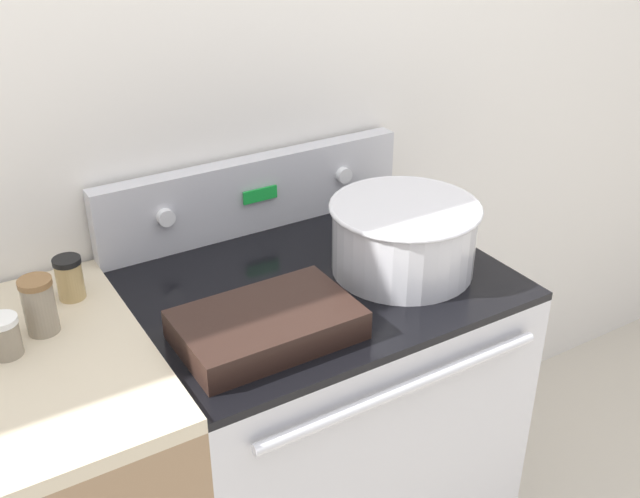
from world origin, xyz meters
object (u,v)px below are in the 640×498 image
object	(u,v)px
spice_jar_brown_cap	(39,306)
spice_jar_black_cap	(69,278)
ladle	(434,216)
spice_jar_white_cap	(4,336)
casserole_dish	(267,323)
mixing_bowl	(404,234)

from	to	relation	value
spice_jar_brown_cap	spice_jar_black_cap	bearing A→B (deg)	49.82
ladle	spice_jar_white_cap	xyz separation A→B (m)	(-1.03, -0.03, 0.02)
casserole_dish	ladle	world-z (taller)	ladle
casserole_dish	spice_jar_black_cap	distance (m)	0.44
spice_jar_black_cap	ladle	bearing A→B (deg)	-7.11
casserole_dish	ladle	xyz separation A→B (m)	(0.59, 0.22, -0.01)
ladle	spice_jar_black_cap	size ratio (longest dim) A/B	3.46
spice_jar_black_cap	spice_jar_brown_cap	world-z (taller)	spice_jar_brown_cap
mixing_bowl	spice_jar_brown_cap	bearing A→B (deg)	168.74
casserole_dish	spice_jar_white_cap	size ratio (longest dim) A/B	4.29
casserole_dish	spice_jar_white_cap	xyz separation A→B (m)	(-0.44, 0.19, 0.02)
spice_jar_brown_cap	spice_jar_white_cap	world-z (taller)	spice_jar_brown_cap
spice_jar_black_cap	mixing_bowl	bearing A→B (deg)	-20.07
spice_jar_white_cap	spice_jar_black_cap	bearing A→B (deg)	41.53
spice_jar_black_cap	spice_jar_brown_cap	bearing A→B (deg)	-130.18
spice_jar_white_cap	mixing_bowl	bearing A→B (deg)	-7.34
spice_jar_brown_cap	spice_jar_white_cap	bearing A→B (deg)	-150.43
mixing_bowl	spice_jar_black_cap	distance (m)	0.72
ladle	spice_jar_white_cap	bearing A→B (deg)	-178.33
mixing_bowl	spice_jar_black_cap	world-z (taller)	mixing_bowl
mixing_bowl	spice_jar_white_cap	size ratio (longest dim) A/B	4.19
mixing_bowl	spice_jar_brown_cap	world-z (taller)	mixing_bowl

